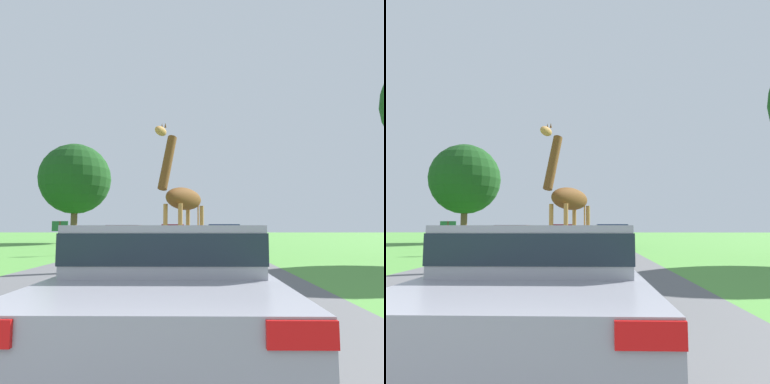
{
  "view_description": "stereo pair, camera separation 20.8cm",
  "coord_description": "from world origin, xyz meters",
  "views": [
    {
      "loc": [
        1.18,
        0.56,
        1.22
      ],
      "look_at": [
        1.05,
        12.56,
        2.46
      ],
      "focal_mm": 32.0,
      "sensor_mm": 36.0,
      "label": 1
    },
    {
      "loc": [
        1.39,
        0.56,
        1.22
      ],
      "look_at": [
        1.05,
        12.56,
        2.46
      ],
      "focal_mm": 32.0,
      "sensor_mm": 36.0,
      "label": 2
    }
  ],
  "objects": [
    {
      "name": "giraffe_near_road",
      "position": [
        0.7,
        12.42,
        2.25
      ],
      "size": [
        1.77,
        2.77,
        4.6
      ],
      "rotation": [
        0.0,
        0.0,
        2.65
      ],
      "color": "#B77F3D",
      "rests_on": "ground"
    },
    {
      "name": "car_far_ahead",
      "position": [
        2.82,
        21.11,
        0.73
      ],
      "size": [
        1.94,
        4.18,
        1.39
      ],
      "color": "navy",
      "rests_on": "ground"
    },
    {
      "name": "tree_centre_back",
      "position": [
        -8.3,
        27.07,
        4.98
      ],
      "size": [
        5.5,
        5.5,
        7.75
      ],
      "color": "brown",
      "rests_on": "ground"
    },
    {
      "name": "car_queue_left",
      "position": [
        -0.51,
        26.24,
        0.77
      ],
      "size": [
        1.76,
        4.36,
        1.43
      ],
      "color": "maroon",
      "rests_on": "ground"
    },
    {
      "name": "road",
      "position": [
        0.0,
        30.0,
        0.0
      ],
      "size": [
        7.41,
        120.0,
        0.0
      ],
      "color": "#5B5B5E",
      "rests_on": "ground"
    },
    {
      "name": "sign_post",
      "position": [
        -4.75,
        15.45,
        1.04
      ],
      "size": [
        0.7,
        0.08,
        1.48
      ],
      "color": "#4C3823",
      "rests_on": "ground"
    },
    {
      "name": "car_queue_right",
      "position": [
        -2.58,
        18.93,
        0.72
      ],
      "size": [
        1.83,
        4.47,
        1.33
      ],
      "color": "#561914",
      "rests_on": "ground"
    },
    {
      "name": "car_lead_maroon",
      "position": [
        0.91,
        4.24,
        0.66
      ],
      "size": [
        1.89,
        4.03,
        1.24
      ],
      "color": "gray",
      "rests_on": "ground"
    }
  ]
}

